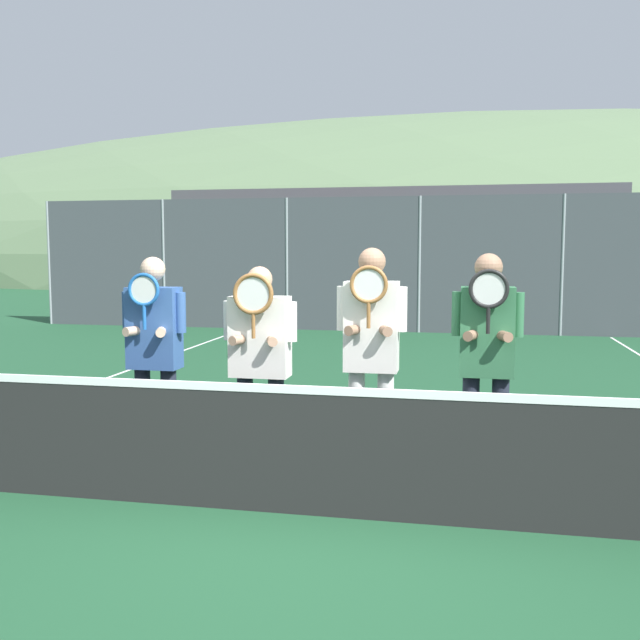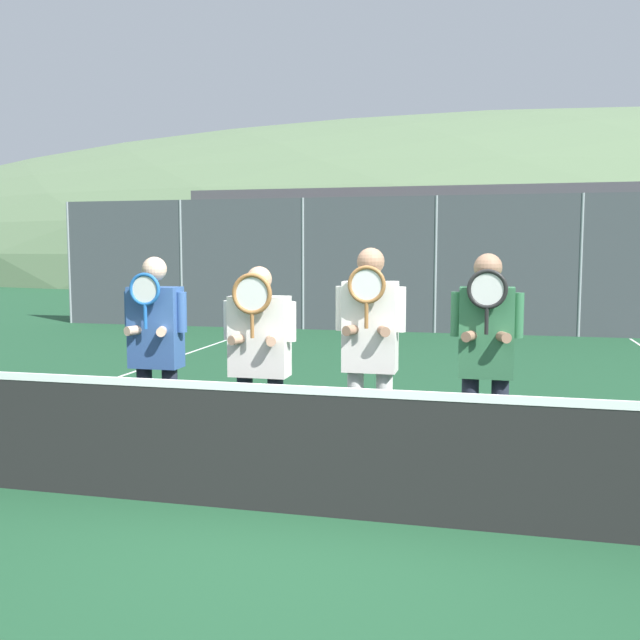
# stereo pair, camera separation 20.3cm
# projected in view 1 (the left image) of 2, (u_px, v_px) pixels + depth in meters

# --- Properties ---
(ground_plane) EXTENTS (120.00, 120.00, 0.00)m
(ground_plane) POSITION_uv_depth(u_px,v_px,m) (314.00, 515.00, 4.94)
(ground_plane) COLOR #1E4C2D
(hill_distant) EXTENTS (118.31, 65.73, 23.00)m
(hill_distant) POSITION_uv_depth(u_px,v_px,m) (453.00, 271.00, 59.28)
(hill_distant) COLOR #5B7551
(hill_distant) RESTS_ON ground_plane
(clubhouse_building) EXTENTS (13.36, 5.50, 3.65)m
(clubhouse_building) POSITION_uv_depth(u_px,v_px,m) (395.00, 249.00, 23.52)
(clubhouse_building) COLOR beige
(clubhouse_building) RESTS_ON ground_plane
(fence_back) EXTENTS (18.09, 0.06, 3.00)m
(fence_back) POSITION_uv_depth(u_px,v_px,m) (419.00, 265.00, 15.66)
(fence_back) COLOR gray
(fence_back) RESTS_ON ground_plane
(tennis_net) EXTENTS (10.77, 0.09, 1.01)m
(tennis_net) POSITION_uv_depth(u_px,v_px,m) (314.00, 449.00, 4.89)
(tennis_net) COLOR gray
(tennis_net) RESTS_ON ground_plane
(court_line_left_sideline) EXTENTS (0.05, 16.00, 0.01)m
(court_line_left_sideline) POSITION_uv_depth(u_px,v_px,m) (44.00, 401.00, 8.66)
(court_line_left_sideline) COLOR white
(court_line_left_sideline) RESTS_ON ground_plane
(player_leftmost) EXTENTS (0.56, 0.34, 1.78)m
(player_leftmost) POSITION_uv_depth(u_px,v_px,m) (154.00, 346.00, 5.90)
(player_leftmost) COLOR #232838
(player_leftmost) RESTS_ON ground_plane
(player_center_left) EXTENTS (0.61, 0.34, 1.70)m
(player_center_left) POSITION_uv_depth(u_px,v_px,m) (260.00, 352.00, 5.71)
(player_center_left) COLOR #232838
(player_center_left) RESTS_ON ground_plane
(player_center_right) EXTENTS (0.55, 0.34, 1.85)m
(player_center_right) POSITION_uv_depth(u_px,v_px,m) (371.00, 346.00, 5.56)
(player_center_right) COLOR white
(player_center_right) RESTS_ON ground_plane
(player_rightmost) EXTENTS (0.54, 0.34, 1.81)m
(player_rightmost) POSITION_uv_depth(u_px,v_px,m) (487.00, 351.00, 5.44)
(player_rightmost) COLOR #232838
(player_rightmost) RESTS_ON ground_plane
(car_far_left) EXTENTS (4.48, 1.96, 1.89)m
(car_far_left) POSITION_uv_depth(u_px,v_px,m) (263.00, 282.00, 19.39)
(car_far_left) COLOR maroon
(car_far_left) RESTS_ON ground_plane
(car_left_of_center) EXTENTS (4.32, 1.99, 1.65)m
(car_left_of_center) POSITION_uv_depth(u_px,v_px,m) (446.00, 288.00, 18.24)
(car_left_of_center) COLOR silver
(car_left_of_center) RESTS_ON ground_plane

